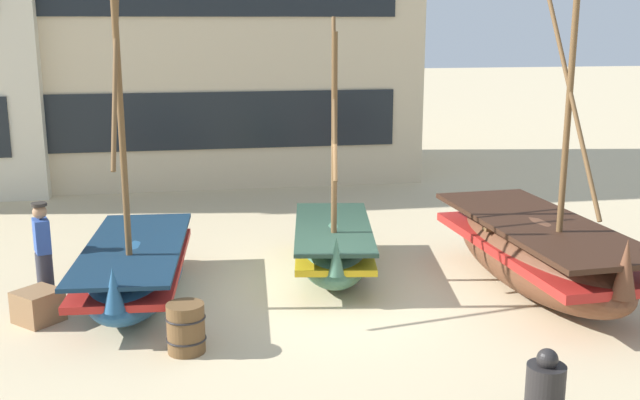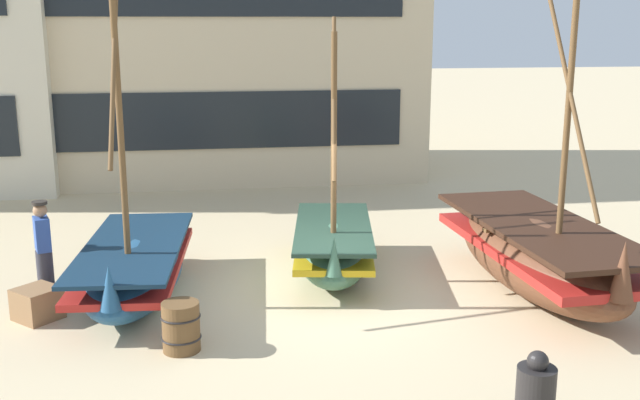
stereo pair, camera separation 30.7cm
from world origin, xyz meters
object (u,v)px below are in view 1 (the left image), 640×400
object	(u,v)px
capstan_winch	(545,395)
fishing_boat_far_right	(135,268)
cargo_crate	(38,306)
wooden_barrel	(186,328)
fishing_boat_near_left	(333,246)
fisherman_by_hull	(43,255)
fishing_boat_centre_large	(538,253)

from	to	relation	value
capstan_winch	fishing_boat_far_right	bearing A→B (deg)	134.60
fishing_boat_far_right	capstan_winch	size ratio (longest dim) A/B	6.64
cargo_crate	wooden_barrel	bearing A→B (deg)	-33.86
fishing_boat_near_left	capstan_winch	xyz separation A→B (m)	(1.36, -5.55, -0.15)
fisherman_by_hull	wooden_barrel	bearing A→B (deg)	-44.81
fishing_boat_near_left	capstan_winch	bearing A→B (deg)	-76.22
fishing_boat_near_left	wooden_barrel	distance (m)	3.92
fishing_boat_centre_large	capstan_winch	bearing A→B (deg)	-114.50
fishing_boat_far_right	fisherman_by_hull	world-z (taller)	fishing_boat_far_right
fishing_boat_near_left	capstan_winch	world-z (taller)	fishing_boat_near_left
cargo_crate	fishing_boat_centre_large	bearing A→B (deg)	-0.15
fisherman_by_hull	cargo_crate	size ratio (longest dim) A/B	2.85
fishing_boat_near_left	fishing_boat_far_right	size ratio (longest dim) A/B	0.75
cargo_crate	fishing_boat_far_right	bearing A→B (deg)	27.55
capstan_winch	wooden_barrel	distance (m)	4.76
fishing_boat_far_right	capstan_winch	bearing A→B (deg)	-45.40
fishing_boat_near_left	fisherman_by_hull	bearing A→B (deg)	-171.46
fishing_boat_centre_large	fishing_boat_far_right	distance (m)	6.69
wooden_barrel	cargo_crate	world-z (taller)	wooden_barrel
fishing_boat_centre_large	fishing_boat_far_right	size ratio (longest dim) A/B	0.87
fishing_boat_near_left	fishing_boat_centre_large	world-z (taller)	fishing_boat_centre_large
fishing_boat_centre_large	fishing_boat_far_right	world-z (taller)	fishing_boat_far_right
fishing_boat_centre_large	cargo_crate	size ratio (longest dim) A/B	8.90
fisherman_by_hull	capstan_winch	world-z (taller)	fisherman_by_hull
fishing_boat_centre_large	capstan_winch	world-z (taller)	fishing_boat_centre_large
capstan_winch	fishing_boat_centre_large	bearing A→B (deg)	65.50
fishing_boat_far_right	cargo_crate	world-z (taller)	fishing_boat_far_right
fishing_boat_far_right	wooden_barrel	world-z (taller)	fishing_boat_far_right
fishing_boat_far_right	wooden_barrel	bearing A→B (deg)	-69.96
fishing_boat_near_left	fishing_boat_far_right	distance (m)	3.49
fishing_boat_centre_large	wooden_barrel	size ratio (longest dim) A/B	7.51
capstan_winch	fisherman_by_hull	bearing A→B (deg)	142.01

